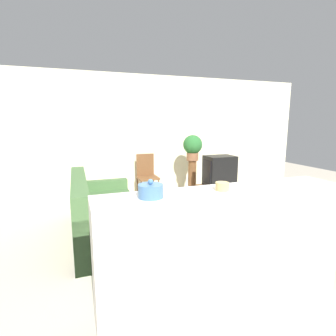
% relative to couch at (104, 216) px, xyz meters
% --- Properties ---
extents(ground_plane, '(14.00, 14.00, 0.00)m').
position_rel_couch_xyz_m(ground_plane, '(0.87, -1.22, -0.31)').
color(ground_plane, beige).
extents(wall_back, '(9.00, 0.06, 2.70)m').
position_rel_couch_xyz_m(wall_back, '(0.87, 2.21, 1.04)').
color(wall_back, beige).
rests_on(wall_back, ground_plane).
extents(couch, '(0.93, 1.97, 0.89)m').
position_rel_couch_xyz_m(couch, '(0.00, 0.00, 0.00)').
color(couch, '#476B3D').
rests_on(couch, ground_plane).
extents(tv_stand, '(0.81, 0.47, 0.40)m').
position_rel_couch_xyz_m(tv_stand, '(2.34, 0.73, -0.11)').
color(tv_stand, brown).
rests_on(tv_stand, ground_plane).
extents(television, '(0.57, 0.43, 0.60)m').
position_rel_couch_xyz_m(television, '(2.33, 0.73, 0.39)').
color(television, black).
rests_on(television, tv_stand).
extents(wooden_chair, '(0.44, 0.44, 0.94)m').
position_rel_couch_xyz_m(wooden_chair, '(1.14, 1.83, 0.21)').
color(wooden_chair, brown).
rests_on(wooden_chair, ground_plane).
extents(plant_stand, '(0.18, 0.18, 0.81)m').
position_rel_couch_xyz_m(plant_stand, '(2.11, 1.51, 0.10)').
color(plant_stand, brown).
rests_on(plant_stand, ground_plane).
extents(potted_plant, '(0.42, 0.42, 0.56)m').
position_rel_couch_xyz_m(potted_plant, '(2.11, 1.51, 0.81)').
color(potted_plant, '#8E5B3D').
rests_on(potted_plant, plant_stand).
extents(foreground_counter, '(2.26, 0.44, 1.08)m').
position_rel_couch_xyz_m(foreground_counter, '(0.87, -1.84, 0.23)').
color(foreground_counter, white).
rests_on(foreground_counter, ground_plane).
extents(decorative_bowl, '(0.19, 0.19, 0.15)m').
position_rel_couch_xyz_m(decorative_bowl, '(0.19, -1.84, 0.83)').
color(decorative_bowl, '#4C7AAD').
rests_on(decorative_bowl, foreground_counter).
extents(candle_jar, '(0.12, 0.12, 0.07)m').
position_rel_couch_xyz_m(candle_jar, '(0.83, -1.84, 0.81)').
color(candle_jar, tan).
rests_on(candle_jar, foreground_counter).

